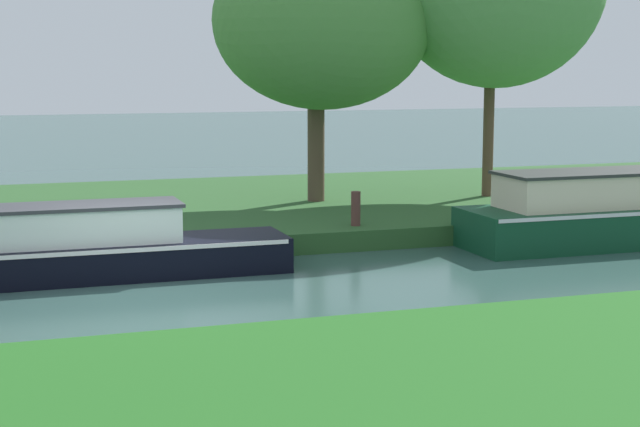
# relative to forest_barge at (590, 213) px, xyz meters

# --- Properties ---
(ground_plane) EXTENTS (120.00, 120.00, 0.00)m
(ground_plane) POSITION_rel_forest_barge_xyz_m (-8.92, -1.20, -0.65)
(ground_plane) COLOR #32524D
(riverbank_far) EXTENTS (72.00, 10.00, 0.40)m
(riverbank_far) POSITION_rel_forest_barge_xyz_m (-8.92, 5.80, -0.45)
(riverbank_far) COLOR #2A5427
(riverbank_far) RESTS_ON ground_plane
(forest_barge) EXTENTS (4.95, 1.85, 1.48)m
(forest_barge) POSITION_rel_forest_barge_xyz_m (0.00, 0.00, 0.00)
(forest_barge) COLOR #0F4026
(forest_barge) RESTS_ON ground_plane
(willow_tree_left) EXTENTS (5.04, 3.31, 6.05)m
(willow_tree_left) POSITION_rel_forest_barge_xyz_m (-3.95, 4.61, 3.83)
(willow_tree_left) COLOR #4F3D2E
(willow_tree_left) RESTS_ON riverbank_far
(mooring_post_near) EXTENTS (0.19, 0.19, 0.68)m
(mooring_post_near) POSITION_rel_forest_barge_xyz_m (-4.37, 1.44, 0.09)
(mooring_post_near) COLOR #52322C
(mooring_post_near) RESTS_ON riverbank_far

